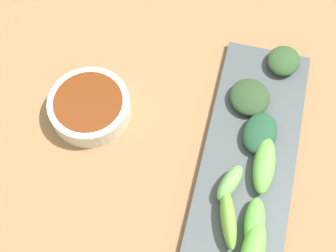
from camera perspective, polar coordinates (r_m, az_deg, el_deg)
name	(u,v)px	position (r m, az deg, el deg)	size (l,w,h in m)	color
tabletop	(189,130)	(0.74, 2.60, -0.51)	(2.10, 2.10, 0.02)	#976F49
sauce_bowl	(90,106)	(0.74, -9.54, 2.40)	(0.13, 0.13, 0.04)	silver
serving_plate	(249,157)	(0.71, 9.85, -3.71)	(0.14, 0.39, 0.01)	#495054
broccoli_stalk_0	(230,183)	(0.67, 7.55, -6.87)	(0.02, 0.06, 0.03)	#73B35A
broccoli_leafy_1	(260,133)	(0.71, 11.13, -0.83)	(0.05, 0.07, 0.02)	#214D32
broccoli_leafy_3	(250,97)	(0.74, 9.92, 3.49)	(0.06, 0.07, 0.02)	#2D4727
broccoli_leafy_4	(284,61)	(0.79, 13.89, 7.72)	(0.05, 0.06, 0.02)	#2F5028
broccoli_stalk_5	(228,219)	(0.66, 7.36, -11.13)	(0.02, 0.09, 0.03)	#76B741
broccoli_stalk_6	(255,223)	(0.66, 10.50, -11.52)	(0.03, 0.07, 0.02)	#63AE49
broccoli_stalk_7	(264,165)	(0.69, 11.63, -4.66)	(0.03, 0.09, 0.03)	#69B24B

